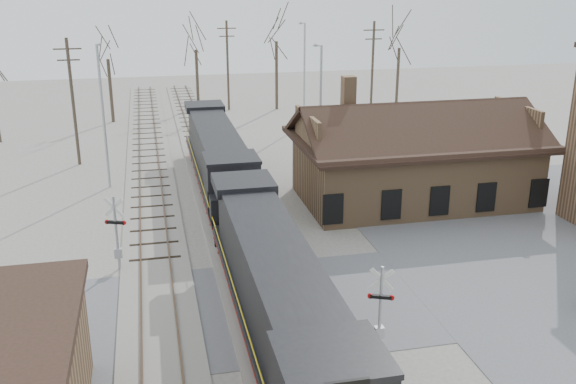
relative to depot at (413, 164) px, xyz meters
The scene contains 20 objects.
ground 17.14m from the depot, 134.97° to the right, with size 140.00×140.00×0.00m, color #A9A499.
road 17.13m from the depot, 134.97° to the right, with size 60.00×9.00×0.03m, color slate.
parking_lot 10.29m from the depot, 53.10° to the right, with size 22.00×26.00×0.03m, color slate.
track_main 12.58m from the depot, 165.97° to the left, with size 3.40×90.00×0.24m.
track_siding 16.92m from the depot, 169.70° to the left, with size 3.40×90.00×0.24m.
depot is the anchor object (origin of this frame).
locomotive_lead 19.87m from the depot, 127.12° to the right, with size 2.93×19.65×4.36m.
locomotive_trailing 12.67m from the depot, 161.20° to the left, with size 2.93×19.65×4.13m.
crossbuck_near 18.25m from the depot, 116.78° to the right, with size 0.97×0.46×3.57m.
crossbuck_far 19.41m from the depot, 160.12° to the right, with size 1.05×0.46×3.82m.
streetlight_a 20.69m from the depot, 159.88° to the left, with size 0.25×2.04×9.67m.
streetlight_b 9.15m from the depot, 118.05° to the left, with size 0.25×2.04×9.19m.
streetlight_c 23.25m from the depot, 93.74° to the left, with size 0.25×2.04×9.66m.
utility_pole_a 25.54m from the depot, 148.74° to the left, with size 2.00×0.24×9.55m.
utility_pole_b 32.61m from the depot, 103.71° to the left, with size 2.00×0.24×9.39m.
utility_pole_c 21.13m from the depot, 77.79° to the left, with size 2.00×0.24×9.87m.
tree_b 34.77m from the depot, 124.92° to the left, with size 4.10×4.10×10.05m.
tree_c 35.41m from the depot, 108.00° to the left, with size 4.19×4.19×10.27m.
tree_d 31.70m from the depot, 94.69° to the left, with size 4.82×4.82×11.80m.
tree_e 29.18m from the depot, 70.33° to the left, with size 4.45×4.45×10.89m.
Camera 1 is at (-4.36, -24.64, 13.85)m, focal length 40.00 mm.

